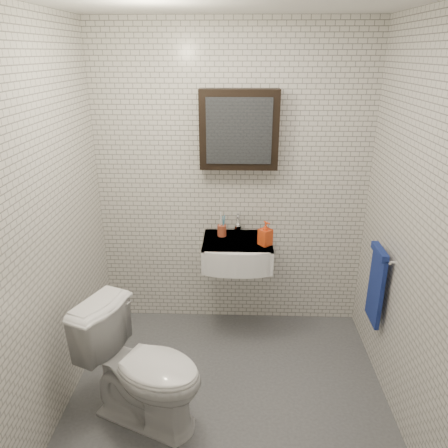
# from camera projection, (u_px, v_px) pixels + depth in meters

# --- Properties ---
(ground) EXTENTS (2.20, 2.00, 0.01)m
(ground) POSITION_uv_depth(u_px,v_px,m) (228.00, 394.00, 3.07)
(ground) COLOR #4A4D52
(ground) RESTS_ON ground
(room_shell) EXTENTS (2.22, 2.02, 2.51)m
(room_shell) POSITION_uv_depth(u_px,v_px,m) (229.00, 197.00, 2.54)
(room_shell) COLOR silver
(room_shell) RESTS_ON ground
(washbasin) EXTENTS (0.55, 0.50, 0.20)m
(washbasin) POSITION_uv_depth(u_px,v_px,m) (237.00, 253.00, 3.48)
(washbasin) COLOR white
(washbasin) RESTS_ON room_shell
(faucet) EXTENTS (0.06, 0.20, 0.15)m
(faucet) POSITION_uv_depth(u_px,v_px,m) (238.00, 225.00, 3.60)
(faucet) COLOR silver
(faucet) RESTS_ON washbasin
(mirror_cabinet) EXTENTS (0.60, 0.15, 0.60)m
(mirror_cabinet) POSITION_uv_depth(u_px,v_px,m) (239.00, 130.00, 3.31)
(mirror_cabinet) COLOR black
(mirror_cabinet) RESTS_ON room_shell
(towel_rail) EXTENTS (0.09, 0.30, 0.58)m
(towel_rail) POSITION_uv_depth(u_px,v_px,m) (377.00, 282.00, 3.10)
(towel_rail) COLOR silver
(towel_rail) RESTS_ON room_shell
(toothbrush_cup) EXTENTS (0.07, 0.07, 0.20)m
(toothbrush_cup) POSITION_uv_depth(u_px,v_px,m) (222.00, 230.00, 3.55)
(toothbrush_cup) COLOR #9F4127
(toothbrush_cup) RESTS_ON washbasin
(soap_bottle) EXTENTS (0.12, 0.12, 0.19)m
(soap_bottle) POSITION_uv_depth(u_px,v_px,m) (265.00, 233.00, 3.37)
(soap_bottle) COLOR #F24E19
(soap_bottle) RESTS_ON washbasin
(toilet) EXTENTS (0.90, 0.73, 0.81)m
(toilet) POSITION_uv_depth(u_px,v_px,m) (143.00, 368.00, 2.74)
(toilet) COLOR white
(toilet) RESTS_ON ground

